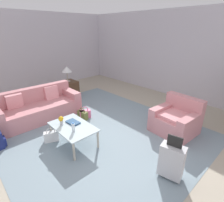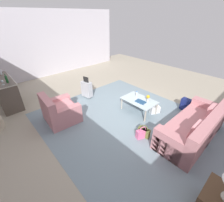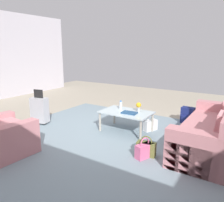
{
  "view_description": "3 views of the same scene",
  "coord_description": "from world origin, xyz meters",
  "px_view_note": "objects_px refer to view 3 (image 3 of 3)",
  "views": [
    {
      "loc": [
        2.62,
        -2.14,
        2.43
      ],
      "look_at": [
        0.06,
        0.25,
        0.98
      ],
      "focal_mm": 28.0,
      "sensor_mm": 36.0,
      "label": 1
    },
    {
      "loc": [
        -2.92,
        3.0,
        2.88
      ],
      "look_at": [
        -0.07,
        0.4,
        0.62
      ],
      "focal_mm": 24.0,
      "sensor_mm": 36.0,
      "label": 2
    },
    {
      "loc": [
        -2.62,
        3.51,
        1.77
      ],
      "look_at": [
        -0.42,
        0.1,
        0.81
      ],
      "focal_mm": 35.0,
      "sensor_mm": 36.0,
      "label": 3
    }
  ],
  "objects_px": {
    "flower_vase": "(139,106)",
    "handbag_olive": "(146,148)",
    "coffee_table": "(126,114)",
    "suitcase_silver": "(40,110)",
    "couch": "(216,133)",
    "handbag_pink": "(144,150)",
    "backpack_navy": "(187,116)",
    "water_bottle": "(121,105)",
    "handbag_white": "(150,125)",
    "coffee_table_book": "(129,113)"
  },
  "relations": [
    {
      "from": "couch",
      "to": "water_bottle",
      "type": "bearing_deg",
      "value": -0.0
    },
    {
      "from": "backpack_navy",
      "to": "handbag_pink",
      "type": "bearing_deg",
      "value": 86.23
    },
    {
      "from": "suitcase_silver",
      "to": "flower_vase",
      "type": "bearing_deg",
      "value": -159.05
    },
    {
      "from": "coffee_table_book",
      "to": "handbag_pink",
      "type": "height_order",
      "value": "coffee_table_book"
    },
    {
      "from": "coffee_table_book",
      "to": "handbag_pink",
      "type": "bearing_deg",
      "value": 127.46
    },
    {
      "from": "flower_vase",
      "to": "handbag_pink",
      "type": "relative_size",
      "value": 0.57
    },
    {
      "from": "couch",
      "to": "coffee_table",
      "type": "distance_m",
      "value": 1.8
    },
    {
      "from": "coffee_table",
      "to": "suitcase_silver",
      "type": "bearing_deg",
      "value": 19.29
    },
    {
      "from": "couch",
      "to": "coffee_table_book",
      "type": "distance_m",
      "value": 1.69
    },
    {
      "from": "suitcase_silver",
      "to": "backpack_navy",
      "type": "xyz_separation_m",
      "value": [
        -3.0,
        -1.99,
        -0.16
      ]
    },
    {
      "from": "coffee_table_book",
      "to": "handbag_pink",
      "type": "relative_size",
      "value": 0.88
    },
    {
      "from": "flower_vase",
      "to": "coffee_table",
      "type": "bearing_deg",
      "value": 34.29
    },
    {
      "from": "couch",
      "to": "handbag_pink",
      "type": "xyz_separation_m",
      "value": [
        0.94,
        1.0,
        -0.17
      ]
    },
    {
      "from": "coffee_table",
      "to": "backpack_navy",
      "type": "bearing_deg",
      "value": -127.78
    },
    {
      "from": "handbag_white",
      "to": "water_bottle",
      "type": "bearing_deg",
      "value": 20.63
    },
    {
      "from": "water_bottle",
      "to": "handbag_pink",
      "type": "distance_m",
      "value": 1.51
    },
    {
      "from": "couch",
      "to": "coffee_table",
      "type": "xyz_separation_m",
      "value": [
        1.79,
        0.1,
        0.09
      ]
    },
    {
      "from": "flower_vase",
      "to": "suitcase_silver",
      "type": "bearing_deg",
      "value": 20.95
    },
    {
      "from": "couch",
      "to": "suitcase_silver",
      "type": "relative_size",
      "value": 2.71
    },
    {
      "from": "couch",
      "to": "coffee_table",
      "type": "height_order",
      "value": "couch"
    },
    {
      "from": "suitcase_silver",
      "to": "backpack_navy",
      "type": "height_order",
      "value": "suitcase_silver"
    },
    {
      "from": "backpack_navy",
      "to": "flower_vase",
      "type": "bearing_deg",
      "value": 55.63
    },
    {
      "from": "coffee_table_book",
      "to": "couch",
      "type": "bearing_deg",
      "value": -178.38
    },
    {
      "from": "handbag_olive",
      "to": "handbag_pink",
      "type": "distance_m",
      "value": 0.09
    },
    {
      "from": "couch",
      "to": "water_bottle",
      "type": "xyz_separation_m",
      "value": [
        1.99,
        -0.0,
        0.24
      ]
    },
    {
      "from": "couch",
      "to": "flower_vase",
      "type": "bearing_deg",
      "value": -1.82
    },
    {
      "from": "couch",
      "to": "suitcase_silver",
      "type": "bearing_deg",
      "value": 11.91
    },
    {
      "from": "coffee_table_book",
      "to": "handbag_olive",
      "type": "height_order",
      "value": "coffee_table_book"
    },
    {
      "from": "suitcase_silver",
      "to": "handbag_olive",
      "type": "relative_size",
      "value": 2.37
    },
    {
      "from": "flower_vase",
      "to": "backpack_navy",
      "type": "relative_size",
      "value": 0.51
    },
    {
      "from": "flower_vase",
      "to": "handbag_olive",
      "type": "relative_size",
      "value": 0.57
    },
    {
      "from": "handbag_pink",
      "to": "coffee_table",
      "type": "bearing_deg",
      "value": -46.37
    },
    {
      "from": "couch",
      "to": "handbag_olive",
      "type": "relative_size",
      "value": 6.44
    },
    {
      "from": "handbag_olive",
      "to": "handbag_pink",
      "type": "height_order",
      "value": "same"
    },
    {
      "from": "handbag_pink",
      "to": "backpack_navy",
      "type": "bearing_deg",
      "value": -93.77
    },
    {
      "from": "handbag_olive",
      "to": "coffee_table_book",
      "type": "bearing_deg",
      "value": -45.12
    },
    {
      "from": "water_bottle",
      "to": "suitcase_silver",
      "type": "height_order",
      "value": "suitcase_silver"
    },
    {
      "from": "couch",
      "to": "backpack_navy",
      "type": "xyz_separation_m",
      "value": [
        0.8,
        -1.19,
        -0.11
      ]
    },
    {
      "from": "handbag_pink",
      "to": "backpack_navy",
      "type": "xyz_separation_m",
      "value": [
        -0.14,
        -2.19,
        0.06
      ]
    },
    {
      "from": "handbag_white",
      "to": "backpack_navy",
      "type": "relative_size",
      "value": 0.89
    },
    {
      "from": "handbag_olive",
      "to": "handbag_pink",
      "type": "xyz_separation_m",
      "value": [
        -0.01,
        0.09,
        0.0
      ]
    },
    {
      "from": "coffee_table_book",
      "to": "backpack_navy",
      "type": "bearing_deg",
      "value": -127.22
    },
    {
      "from": "handbag_olive",
      "to": "backpack_navy",
      "type": "relative_size",
      "value": 0.89
    },
    {
      "from": "coffee_table_book",
      "to": "handbag_white",
      "type": "distance_m",
      "value": 0.62
    },
    {
      "from": "water_bottle",
      "to": "coffee_table_book",
      "type": "relative_size",
      "value": 0.65
    },
    {
      "from": "handbag_white",
      "to": "handbag_pink",
      "type": "bearing_deg",
      "value": 108.94
    },
    {
      "from": "handbag_olive",
      "to": "backpack_navy",
      "type": "distance_m",
      "value": 2.11
    },
    {
      "from": "handbag_olive",
      "to": "handbag_white",
      "type": "bearing_deg",
      "value": -70.06
    },
    {
      "from": "coffee_table",
      "to": "handbag_pink",
      "type": "distance_m",
      "value": 1.27
    },
    {
      "from": "coffee_table",
      "to": "flower_vase",
      "type": "distance_m",
      "value": 0.32
    }
  ]
}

